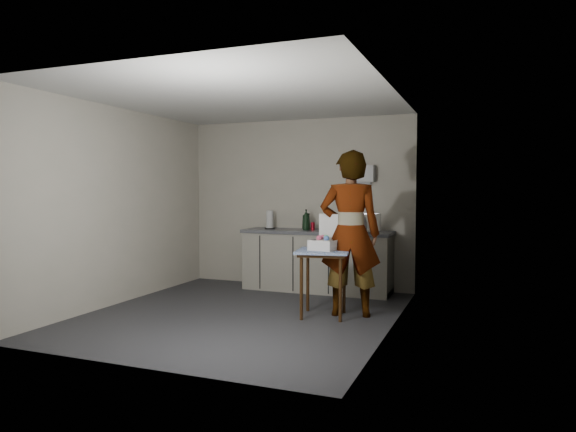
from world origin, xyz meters
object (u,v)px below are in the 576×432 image
at_px(soda_can, 313,226).
at_px(bakery_box, 325,242).
at_px(dish_rack, 366,228).
at_px(kitchen_counter, 317,263).
at_px(standing_man, 350,233).
at_px(soap_bottle, 306,220).
at_px(paper_towel, 270,220).
at_px(side_table, 323,259).
at_px(dark_bottle, 307,221).

xyz_separation_m(soda_can, bakery_box, (0.63, -1.42, -0.08)).
distance_m(soda_can, dish_rack, 0.82).
distance_m(kitchen_counter, standing_man, 1.62).
height_order(kitchen_counter, soap_bottle, soap_bottle).
bearing_deg(soda_can, paper_towel, -178.69).
bearing_deg(standing_man, dish_rack, -98.96).
relative_size(side_table, dish_rack, 2.08).
height_order(soap_bottle, paper_towel, soap_bottle).
xyz_separation_m(side_table, soda_can, (-0.62, 1.45, 0.27)).
relative_size(standing_man, soda_can, 17.05).
bearing_deg(kitchen_counter, standing_man, -56.72).
bearing_deg(standing_man, dark_bottle, -65.99).
bearing_deg(bakery_box, side_table, -102.46).
xyz_separation_m(side_table, bakery_box, (0.01, 0.02, 0.20)).
distance_m(soda_can, dark_bottle, 0.13).
relative_size(kitchen_counter, paper_towel, 7.94).
distance_m(kitchen_counter, bakery_box, 1.58).
height_order(soda_can, bakery_box, bakery_box).
bearing_deg(standing_man, paper_towel, -51.49).
height_order(soda_can, dish_rack, dish_rack).
height_order(side_table, dish_rack, dish_rack).
distance_m(kitchen_counter, side_table, 1.55).
bearing_deg(dish_rack, soap_bottle, 179.42).
height_order(standing_man, paper_towel, standing_man).
height_order(side_table, bakery_box, bakery_box).
height_order(paper_towel, dish_rack, paper_towel).
relative_size(soda_can, dark_bottle, 0.47).
bearing_deg(kitchen_counter, soap_bottle, -170.96).
relative_size(soap_bottle, dark_bottle, 1.26).
height_order(side_table, dark_bottle, dark_bottle).
bearing_deg(dish_rack, paper_towel, 178.56).
xyz_separation_m(standing_man, soap_bottle, (-0.99, 1.24, 0.08)).
bearing_deg(dark_bottle, soap_bottle, -81.35).
bearing_deg(dish_rack, dark_bottle, 173.41).
height_order(kitchen_counter, standing_man, standing_man).
distance_m(dark_bottle, dish_rack, 0.93).
xyz_separation_m(kitchen_counter, bakery_box, (0.56, -1.40, 0.47)).
bearing_deg(bakery_box, soda_can, 123.89).
xyz_separation_m(standing_man, dark_bottle, (-1.01, 1.34, 0.04)).
relative_size(dark_bottle, dish_rack, 0.65).
bearing_deg(paper_towel, kitchen_counter, -0.23).
relative_size(paper_towel, dish_rack, 0.73).
distance_m(standing_man, soap_bottle, 1.59).
xyz_separation_m(kitchen_counter, soap_bottle, (-0.16, -0.03, 0.64)).
bearing_deg(paper_towel, soda_can, 1.31).
relative_size(standing_man, paper_towel, 7.02).
height_order(paper_towel, bakery_box, bakery_box).
relative_size(dish_rack, bakery_box, 0.91).
xyz_separation_m(soda_can, dark_bottle, (-0.10, 0.05, 0.07)).
relative_size(side_table, bakery_box, 1.89).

